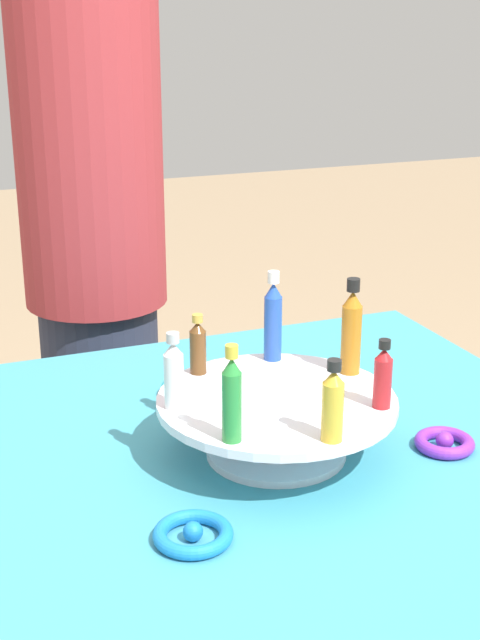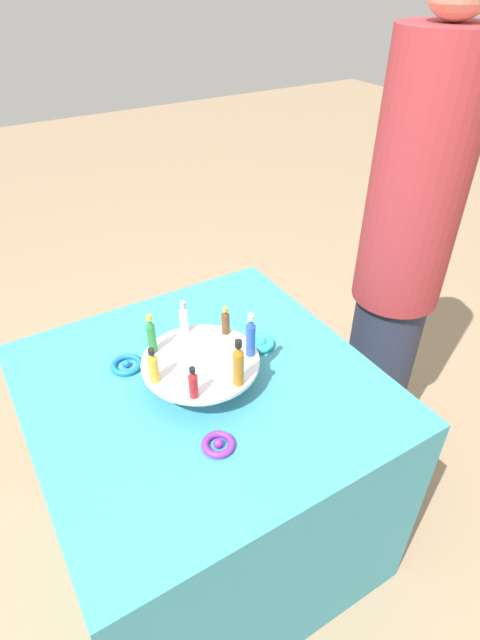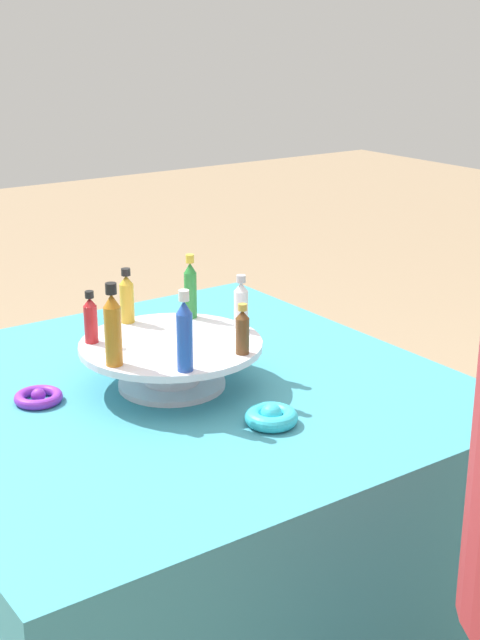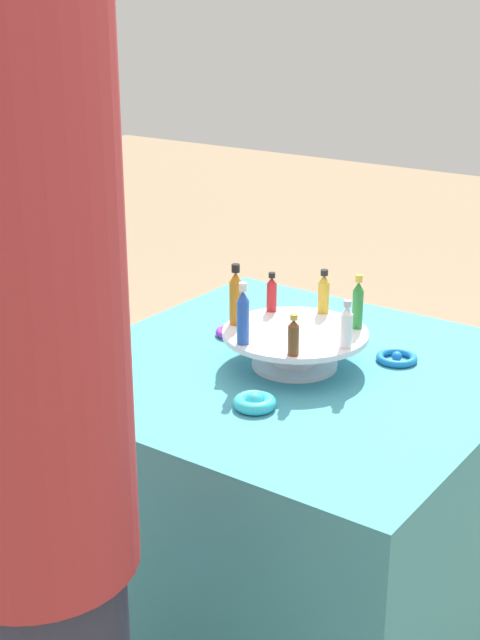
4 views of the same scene
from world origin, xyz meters
name	(u,v)px [view 1 (image 1 of 4)]	position (x,y,z in m)	size (l,w,h in m)	color
display_stand	(277,417)	(0.00, 0.00, 0.80)	(0.32, 0.32, 0.08)	silver
bottle_clear	(174,374)	(-0.02, -0.13, 0.88)	(0.03, 0.03, 0.10)	silver
bottle_green	(232,397)	(0.09, -0.10, 0.89)	(0.02, 0.02, 0.12)	#288438
bottle_gold	(333,404)	(0.14, 0.01, 0.88)	(0.03, 0.03, 0.10)	gold
bottle_red	(383,376)	(0.08, 0.11, 0.87)	(0.02, 0.02, 0.09)	#B21E23
bottle_amber	(351,330)	(-0.04, 0.13, 0.90)	(0.03, 0.03, 0.14)	#AD6B19
bottle_blue	(273,319)	(-0.13, 0.05, 0.89)	(0.03, 0.03, 0.13)	#234CAD
bottle_brown	(198,346)	(-0.12, -0.07, 0.87)	(0.02, 0.02, 0.09)	brown
ribbon_bow_teal	(188,388)	(-0.23, -0.05, 0.76)	(0.09, 0.09, 0.04)	#2DB7CC
ribbon_bow_blue	(193,534)	(0.15, -0.17, 0.76)	(0.09, 0.09, 0.02)	blue
ribbon_bow_purple	(444,442)	(0.07, 0.22, 0.76)	(0.08, 0.08, 0.02)	purple
person_figure	(94,232)	(-0.80, -0.06, 0.88)	(0.30, 0.30, 1.74)	#282D42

